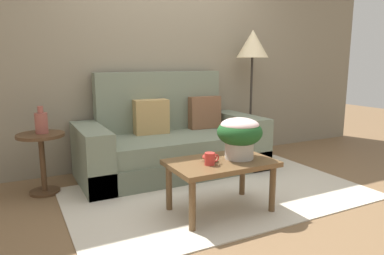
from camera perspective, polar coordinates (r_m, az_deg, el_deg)
The scene contains 11 objects.
ground_plane at distance 3.39m, azimuth 4.15°, elevation -10.51°, with size 14.00×14.00×0.00m, color brown.
wall_back at distance 4.33m, azimuth -4.85°, elevation 14.25°, with size 6.40×0.12×2.99m, color gray.
area_rug at distance 3.37m, azimuth 4.30°, elevation -10.52°, with size 2.74×1.64×0.01m, color beige.
couch at distance 3.94m, azimuth -3.40°, elevation -2.65°, with size 2.03×0.91×1.11m.
coffee_table at distance 2.88m, azimuth 4.67°, elevation -6.56°, with size 0.85×0.53×0.43m.
side_table at distance 3.54m, azimuth -23.15°, elevation -3.72°, with size 0.42×0.42×0.57m.
floor_lamp at distance 4.58m, azimuth 9.77°, elevation 11.99°, with size 0.40×0.40×1.61m.
potted_plant at distance 2.90m, azimuth 7.72°, elevation -0.94°, with size 0.37×0.37×0.34m.
coffee_mug at distance 2.74m, azimuth 2.95°, elevation -5.08°, with size 0.12×0.08×0.10m.
snack_bowl at distance 2.83m, azimuth 2.86°, elevation -4.82°, with size 0.12×0.12×0.06m.
table_vase at distance 3.50m, azimuth -23.22°, elevation 0.79°, with size 0.11×0.11×0.25m.
Camera 1 is at (-1.66, -2.69, 1.22)m, focal length 32.92 mm.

